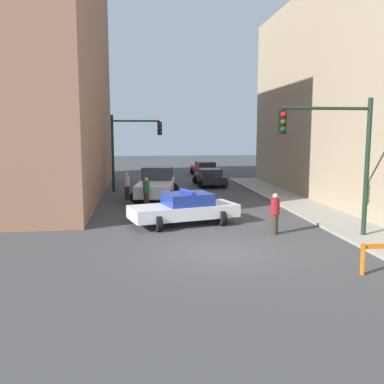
{
  "coord_description": "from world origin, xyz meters",
  "views": [
    {
      "loc": [
        -2.71,
        -13.85,
        4.06
      ],
      "look_at": [
        -0.03,
        7.3,
        1.06
      ],
      "focal_mm": 40.0,
      "sensor_mm": 36.0,
      "label": 1
    }
  ],
  "objects_px": {
    "traffic_light_far": "(129,142)",
    "pedestrian_corner": "(127,186)",
    "police_car": "(185,208)",
    "pedestrian_crossing": "(146,192)",
    "traffic_light_near": "(339,146)",
    "pedestrian_sidewalk": "(275,213)",
    "white_truck": "(156,184)",
    "parked_car_near": "(210,177)",
    "parked_car_mid": "(205,168)"
  },
  "relations": [
    {
      "from": "police_car",
      "to": "parked_car_mid",
      "type": "xyz_separation_m",
      "value": [
        4.2,
        20.96,
        -0.05
      ]
    },
    {
      "from": "traffic_light_near",
      "to": "white_truck",
      "type": "height_order",
      "value": "traffic_light_near"
    },
    {
      "from": "white_truck",
      "to": "pedestrian_crossing",
      "type": "relative_size",
      "value": 3.39
    },
    {
      "from": "traffic_light_far",
      "to": "white_truck",
      "type": "bearing_deg",
      "value": -64.59
    },
    {
      "from": "white_truck",
      "to": "pedestrian_corner",
      "type": "bearing_deg",
      "value": -165.89
    },
    {
      "from": "police_car",
      "to": "pedestrian_corner",
      "type": "relative_size",
      "value": 3.03
    },
    {
      "from": "parked_car_mid",
      "to": "pedestrian_crossing",
      "type": "height_order",
      "value": "pedestrian_crossing"
    },
    {
      "from": "traffic_light_far",
      "to": "parked_car_mid",
      "type": "bearing_deg",
      "value": 55.48
    },
    {
      "from": "white_truck",
      "to": "police_car",
      "type": "bearing_deg",
      "value": -75.19
    },
    {
      "from": "parked_car_near",
      "to": "pedestrian_crossing",
      "type": "xyz_separation_m",
      "value": [
        -4.96,
        -9.02,
        0.19
      ]
    },
    {
      "from": "police_car",
      "to": "pedestrian_corner",
      "type": "distance_m",
      "value": 7.83
    },
    {
      "from": "traffic_light_far",
      "to": "pedestrian_corner",
      "type": "distance_m",
      "value": 4.51
    },
    {
      "from": "white_truck",
      "to": "parked_car_mid",
      "type": "bearing_deg",
      "value": 77.03
    },
    {
      "from": "traffic_light_near",
      "to": "parked_car_mid",
      "type": "relative_size",
      "value": 1.17
    },
    {
      "from": "parked_car_mid",
      "to": "pedestrian_sidewalk",
      "type": "relative_size",
      "value": 2.68
    },
    {
      "from": "police_car",
      "to": "parked_car_mid",
      "type": "relative_size",
      "value": 1.13
    },
    {
      "from": "traffic_light_far",
      "to": "pedestrian_corner",
      "type": "height_order",
      "value": "traffic_light_far"
    },
    {
      "from": "traffic_light_far",
      "to": "white_truck",
      "type": "xyz_separation_m",
      "value": [
        1.68,
        -3.54,
        -2.49
      ]
    },
    {
      "from": "pedestrian_crossing",
      "to": "pedestrian_sidewalk",
      "type": "distance_m",
      "value": 8.28
    },
    {
      "from": "parked_car_mid",
      "to": "pedestrian_crossing",
      "type": "relative_size",
      "value": 2.68
    },
    {
      "from": "traffic_light_far",
      "to": "police_car",
      "type": "height_order",
      "value": "traffic_light_far"
    },
    {
      "from": "police_car",
      "to": "pedestrian_sidewalk",
      "type": "bearing_deg",
      "value": -139.57
    },
    {
      "from": "traffic_light_near",
      "to": "parked_car_mid",
      "type": "height_order",
      "value": "traffic_light_near"
    },
    {
      "from": "pedestrian_crossing",
      "to": "pedestrian_sidewalk",
      "type": "bearing_deg",
      "value": 38.33
    },
    {
      "from": "parked_car_mid",
      "to": "police_car",
      "type": "bearing_deg",
      "value": -106.88
    },
    {
      "from": "police_car",
      "to": "pedestrian_crossing",
      "type": "xyz_separation_m",
      "value": [
        -1.59,
        4.36,
        0.14
      ]
    },
    {
      "from": "parked_car_near",
      "to": "pedestrian_crossing",
      "type": "distance_m",
      "value": 10.3
    },
    {
      "from": "traffic_light_near",
      "to": "pedestrian_sidewalk",
      "type": "xyz_separation_m",
      "value": [
        -2.07,
        0.97,
        -2.67
      ]
    },
    {
      "from": "police_car",
      "to": "parked_car_near",
      "type": "height_order",
      "value": "police_car"
    },
    {
      "from": "traffic_light_far",
      "to": "parked_car_mid",
      "type": "relative_size",
      "value": 1.17
    },
    {
      "from": "traffic_light_near",
      "to": "pedestrian_corner",
      "type": "height_order",
      "value": "traffic_light_near"
    },
    {
      "from": "parked_car_near",
      "to": "pedestrian_crossing",
      "type": "relative_size",
      "value": 2.6
    },
    {
      "from": "police_car",
      "to": "pedestrian_crossing",
      "type": "distance_m",
      "value": 4.64
    },
    {
      "from": "parked_car_near",
      "to": "parked_car_mid",
      "type": "bearing_deg",
      "value": 83.07
    },
    {
      "from": "pedestrian_sidewalk",
      "to": "traffic_light_far",
      "type": "bearing_deg",
      "value": -52.81
    },
    {
      "from": "traffic_light_far",
      "to": "parked_car_mid",
      "type": "xyz_separation_m",
      "value": [
        6.8,
        9.88,
        -2.72
      ]
    },
    {
      "from": "traffic_light_near",
      "to": "parked_car_near",
      "type": "xyz_separation_m",
      "value": [
        -2.06,
        16.63,
        -2.86
      ]
    },
    {
      "from": "traffic_light_far",
      "to": "white_truck",
      "type": "relative_size",
      "value": 0.92
    },
    {
      "from": "parked_car_mid",
      "to": "pedestrian_corner",
      "type": "height_order",
      "value": "pedestrian_corner"
    },
    {
      "from": "traffic_light_near",
      "to": "pedestrian_crossing",
      "type": "bearing_deg",
      "value": 132.7
    },
    {
      "from": "traffic_light_near",
      "to": "traffic_light_far",
      "type": "relative_size",
      "value": 1.0
    },
    {
      "from": "traffic_light_near",
      "to": "pedestrian_sidewalk",
      "type": "height_order",
      "value": "traffic_light_near"
    },
    {
      "from": "pedestrian_crossing",
      "to": "pedestrian_corner",
      "type": "bearing_deg",
      "value": -158.13
    },
    {
      "from": "traffic_light_far",
      "to": "parked_car_near",
      "type": "relative_size",
      "value": 1.2
    },
    {
      "from": "pedestrian_corner",
      "to": "pedestrian_sidewalk",
      "type": "bearing_deg",
      "value": 75.94
    },
    {
      "from": "parked_car_mid",
      "to": "pedestrian_corner",
      "type": "relative_size",
      "value": 2.68
    },
    {
      "from": "traffic_light_far",
      "to": "white_truck",
      "type": "distance_m",
      "value": 4.64
    },
    {
      "from": "pedestrian_crossing",
      "to": "pedestrian_sidewalk",
      "type": "height_order",
      "value": "same"
    },
    {
      "from": "traffic_light_far",
      "to": "pedestrian_corner",
      "type": "bearing_deg",
      "value": -91.46
    },
    {
      "from": "traffic_light_near",
      "to": "white_truck",
      "type": "distance_m",
      "value": 12.79
    }
  ]
}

